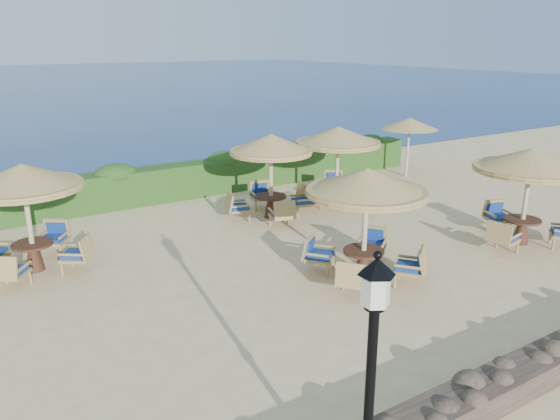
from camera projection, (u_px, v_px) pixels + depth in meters
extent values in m
plane|color=#D9C089|center=(333.00, 254.00, 14.31)|extent=(120.00, 120.00, 0.00)
plane|color=navy|center=(3.00, 84.00, 70.78)|extent=(160.00, 160.00, 0.00)
cube|color=#1D3E13|center=(213.00, 177.00, 19.94)|extent=(18.00, 0.90, 1.20)
cube|color=brown|center=(557.00, 358.00, 9.24)|extent=(15.00, 0.65, 0.44)
cylinder|color=black|center=(369.00, 408.00, 5.91)|extent=(0.11, 0.11, 2.40)
cylinder|color=silver|center=(376.00, 288.00, 5.48)|extent=(0.30, 0.30, 0.36)
cone|color=black|center=(377.00, 266.00, 5.41)|extent=(0.40, 0.40, 0.18)
cylinder|color=#C5AE8A|center=(408.00, 150.00, 22.16)|extent=(0.10, 0.10, 2.20)
cone|color=olive|center=(410.00, 123.00, 21.84)|extent=(2.30, 2.30, 0.45)
cylinder|color=#C5AE8A|center=(365.00, 230.00, 12.52)|extent=(0.12, 0.12, 2.40)
cone|color=olive|center=(367.00, 180.00, 12.17)|extent=(2.79, 2.79, 0.55)
cylinder|color=olive|center=(367.00, 192.00, 12.26)|extent=(2.73, 2.73, 0.14)
cylinder|color=#412417|center=(364.00, 251.00, 12.68)|extent=(0.96, 0.96, 0.06)
cone|color=#412417|center=(363.00, 265.00, 12.78)|extent=(0.44, 0.44, 0.64)
cylinder|color=#C5AE8A|center=(525.00, 202.00, 14.72)|extent=(0.12, 0.12, 2.40)
cone|color=olive|center=(531.00, 159.00, 14.37)|extent=(2.96, 2.96, 0.55)
cylinder|color=olive|center=(530.00, 169.00, 14.46)|extent=(2.90, 2.90, 0.14)
cylinder|color=#412417|center=(523.00, 220.00, 14.88)|extent=(0.96, 0.96, 0.06)
cone|color=#412417|center=(521.00, 232.00, 14.98)|extent=(0.44, 0.44, 0.64)
cylinder|color=#C5AE8A|center=(29.00, 224.00, 12.95)|extent=(0.12, 0.12, 2.40)
cone|color=olive|center=(22.00, 175.00, 12.60)|extent=(2.72, 2.72, 0.55)
cylinder|color=olive|center=(24.00, 187.00, 12.68)|extent=(2.67, 2.67, 0.14)
cylinder|color=#412417|center=(32.00, 244.00, 13.11)|extent=(0.96, 0.96, 0.06)
cone|color=#412417|center=(34.00, 258.00, 13.21)|extent=(0.44, 0.44, 0.64)
cylinder|color=#C5AE8A|center=(271.00, 180.00, 16.95)|extent=(0.12, 0.12, 2.40)
cone|color=olive|center=(271.00, 143.00, 16.60)|extent=(2.57, 2.57, 0.55)
cylinder|color=olive|center=(271.00, 152.00, 16.68)|extent=(2.52, 2.52, 0.14)
cylinder|color=#412417|center=(271.00, 197.00, 17.10)|extent=(0.96, 0.96, 0.06)
cone|color=#412417|center=(271.00, 207.00, 17.21)|extent=(0.44, 0.44, 0.64)
cylinder|color=#C5AE8A|center=(337.00, 170.00, 18.37)|extent=(0.12, 0.12, 2.40)
cone|color=olive|center=(338.00, 135.00, 18.02)|extent=(2.87, 2.87, 0.55)
cylinder|color=olive|center=(338.00, 143.00, 18.10)|extent=(2.81, 2.81, 0.14)
cylinder|color=#412417|center=(337.00, 185.00, 18.52)|extent=(0.96, 0.96, 0.06)
cone|color=#412417|center=(336.00, 194.00, 18.63)|extent=(0.44, 0.44, 0.64)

